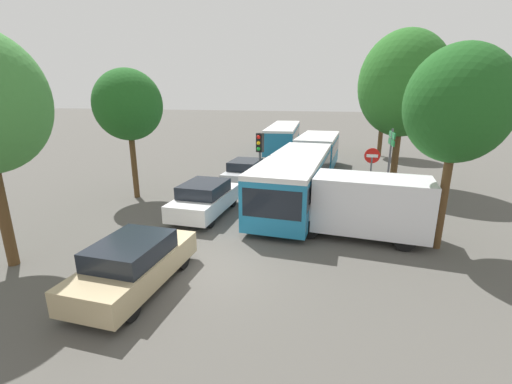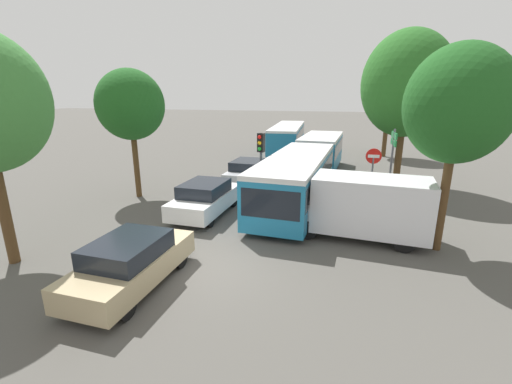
{
  "view_description": "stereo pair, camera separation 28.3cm",
  "coord_description": "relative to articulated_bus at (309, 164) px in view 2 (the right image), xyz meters",
  "views": [
    {
      "loc": [
        3.62,
        -9.02,
        5.2
      ],
      "look_at": [
        0.2,
        4.46,
        1.2
      ],
      "focal_mm": 24.0,
      "sensor_mm": 36.0,
      "label": 1
    },
    {
      "loc": [
        3.9,
        -8.95,
        5.2
      ],
      "look_at": [
        0.2,
        4.46,
        1.2
      ],
      "focal_mm": 24.0,
      "sensor_mm": 36.0,
      "label": 2
    }
  ],
  "objects": [
    {
      "name": "traffic_light",
      "position": [
        -1.94,
        -3.3,
        1.1
      ],
      "size": [
        0.37,
        0.39,
        3.4
      ],
      "rotation": [
        0.0,
        0.0,
        -1.83
      ],
      "color": "#56595E",
      "rests_on": "ground"
    },
    {
      "name": "queued_car_white",
      "position": [
        -3.82,
        -5.79,
        -0.64
      ],
      "size": [
        1.92,
        4.35,
        1.5
      ],
      "rotation": [
        0.0,
        0.0,
        1.55
      ],
      "color": "white",
      "rests_on": "ground"
    },
    {
      "name": "tree_left_mid",
      "position": [
        -8.34,
        -4.13,
        3.27
      ],
      "size": [
        3.29,
        3.29,
        6.4
      ],
      "color": "#51381E",
      "rests_on": "ground"
    },
    {
      "name": "direction_sign_post",
      "position": [
        4.19,
        -1.58,
        1.16
      ],
      "size": [
        0.13,
        1.4,
        3.6
      ],
      "rotation": [
        0.0,
        0.0,
        3.19
      ],
      "color": "#56595E",
      "rests_on": "ground"
    },
    {
      "name": "city_bus_rear",
      "position": [
        -3.59,
        13.03,
        -0.03
      ],
      "size": [
        3.29,
        11.16,
        2.37
      ],
      "rotation": [
        0.0,
        0.0,
        1.65
      ],
      "color": "teal",
      "rests_on": "ground"
    },
    {
      "name": "no_entry_sign",
      "position": [
        3.26,
        -2.87,
        0.48
      ],
      "size": [
        0.7,
        0.08,
        2.82
      ],
      "rotation": [
        0.0,
        0.0,
        -1.57
      ],
      "color": "#56595E",
      "rests_on": "ground"
    },
    {
      "name": "tree_right_mid",
      "position": [
        4.87,
        1.76,
        4.16
      ],
      "size": [
        4.84,
        4.84,
        8.55
      ],
      "color": "#51381E",
      "rests_on": "ground"
    },
    {
      "name": "queued_car_silver",
      "position": [
        -3.6,
        -0.04,
        -0.67
      ],
      "size": [
        1.84,
        4.16,
        1.43
      ],
      "rotation": [
        0.0,
        0.0,
        1.55
      ],
      "color": "#B7BABF",
      "rests_on": "ground"
    },
    {
      "name": "queued_car_tan",
      "position": [
        -3.41,
        -11.84,
        -0.67
      ],
      "size": [
        1.84,
        4.17,
        1.44
      ],
      "rotation": [
        0.0,
        0.0,
        1.55
      ],
      "color": "tan",
      "rests_on": "ground"
    },
    {
      "name": "ground_plane",
      "position": [
        -1.71,
        -10.19,
        -1.4
      ],
      "size": [
        200.0,
        200.0,
        0.0
      ],
      "primitive_type": "plane",
      "color": "#4F4C47"
    },
    {
      "name": "tree_right_far",
      "position": [
        4.97,
        11.98,
        3.48
      ],
      "size": [
        3.76,
        3.76,
        7.34
      ],
      "color": "#51381E",
      "rests_on": "ground"
    },
    {
      "name": "white_van",
      "position": [
        2.83,
        -6.57,
        -0.16
      ],
      "size": [
        5.13,
        2.33,
        2.31
      ],
      "rotation": [
        0.0,
        0.0,
        3.06
      ],
      "color": "silver",
      "rests_on": "ground"
    },
    {
      "name": "tree_right_near",
      "position": [
        5.33,
        -6.97,
        3.47
      ],
      "size": [
        3.24,
        3.24,
        6.73
      ],
      "color": "#51381E",
      "rests_on": "ground"
    },
    {
      "name": "articulated_bus",
      "position": [
        0.0,
        0.0,
        0.0
      ],
      "size": [
        3.19,
        16.4,
        2.42
      ],
      "rotation": [
        0.0,
        0.0,
        -1.62
      ],
      "color": "teal",
      "rests_on": "ground"
    }
  ]
}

